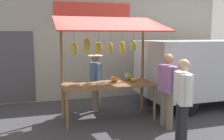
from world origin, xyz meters
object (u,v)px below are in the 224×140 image
(market_stall, at_px, (108,56))
(shopper_in_grey_tee, at_px, (167,85))
(parked_van, at_px, (210,66))
(vendor_with_sunhat, at_px, (96,78))
(shopper_with_shopping_bag, at_px, (183,96))

(market_stall, distance_m, shopper_in_grey_tee, 1.56)
(shopper_in_grey_tee, xyz_separation_m, parked_van, (-2.18, -1.38, 0.17))
(vendor_with_sunhat, relative_size, shopper_with_shopping_bag, 0.95)
(shopper_with_shopping_bag, height_order, parked_van, parked_van)
(market_stall, xyz_separation_m, shopper_with_shopping_bag, (-0.90, 1.82, -0.61))
(shopper_in_grey_tee, bearing_deg, parked_van, -58.13)
(shopper_in_grey_tee, relative_size, parked_van, 0.37)
(market_stall, height_order, vendor_with_sunhat, market_stall)
(vendor_with_sunhat, height_order, shopper_with_shopping_bag, shopper_with_shopping_bag)
(market_stall, height_order, parked_van, market_stall)
(vendor_with_sunhat, bearing_deg, parked_van, 83.40)
(shopper_in_grey_tee, distance_m, parked_van, 2.58)
(market_stall, xyz_separation_m, parked_van, (-3.25, -0.42, -0.42))
(vendor_with_sunhat, distance_m, parked_van, 3.42)
(shopper_with_shopping_bag, bearing_deg, vendor_with_sunhat, 38.53)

